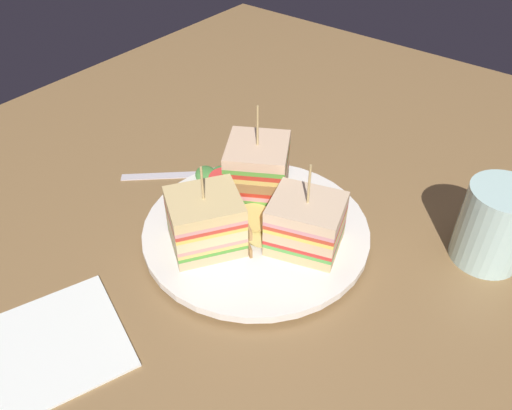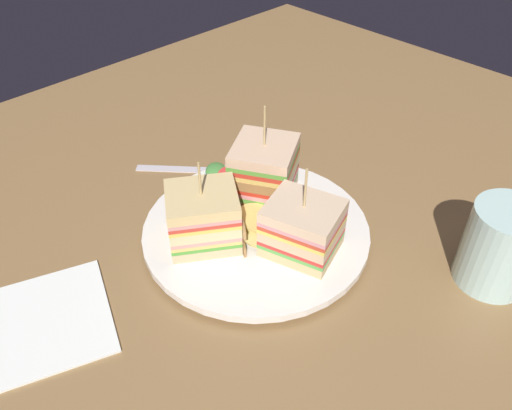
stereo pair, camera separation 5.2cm
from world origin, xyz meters
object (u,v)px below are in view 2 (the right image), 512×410
Objects in this scene: chip_pile at (259,223)px; sandwich_wedge_0 at (264,171)px; sandwich_wedge_2 at (302,228)px; sandwich_wedge_1 at (204,217)px; napkin at (27,326)px; spoon at (230,169)px; plate at (256,231)px; drinking_glass at (498,251)px.

sandwich_wedge_0 is at bearing 40.06° from chip_pile.
sandwich_wedge_2 is at bearing -79.00° from chip_pile.
napkin is (-18.00, 3.56, -4.22)cm from sandwich_wedge_1.
napkin is (-22.98, 6.38, -2.14)cm from chip_pile.
sandwich_wedge_0 is 6.38cm from chip_pile.
spoon is at bearing 9.75° from napkin.
spoon is at bearing 60.73° from plate.
sandwich_wedge_2 reaches higher than sandwich_wedge_1.
plate is 2.12× the size of sandwich_wedge_0.
sandwich_wedge_0 is 27.99cm from napkin.
napkin is at bearing -122.29° from spoon.
sandwich_wedge_0 is 1.14× the size of sandwich_wedge_2.
sandwich_wedge_0 reaches higher than drinking_glass.
plate is 1.83× the size of spoon.
sandwich_wedge_2 is 1.48× the size of chip_pile.
sandwich_wedge_0 is at bearing -54.26° from spoon.
sandwich_wedge_1 is at bearing 155.10° from plate.
plate is at bearing 121.26° from drinking_glass.
sandwich_wedge_0 is 0.86× the size of spoon.
napkin is at bearing 164.49° from chip_pile.
sandwich_wedge_1 is 18.82cm from napkin.
sandwich_wedge_1 is at bearing -24.45° from sandwich_wedge_0.
drinking_glass is (11.37, -14.78, -0.60)cm from sandwich_wedge_2.
plate reaches higher than spoon.
napkin is (-23.95, 11.36, -4.04)cm from sandwich_wedge_2.
chip_pile is (4.98, -2.82, -2.09)cm from sandwich_wedge_1.
drinking_glass reaches higher than spoon.
spoon is at bearing 61.61° from chip_pile.
spoon is (11.14, 8.56, -4.07)cm from sandwich_wedge_1.
sandwich_wedge_2 reaches higher than drinking_glass.
sandwich_wedge_0 is 9.55cm from sandwich_wedge_1.
drinking_glass reaches higher than plate.
sandwich_wedge_0 is 24.85cm from drinking_glass.
chip_pile is at bearing 9.80° from sandwich_wedge_0.
sandwich_wedge_0 is at bearing 39.96° from sandwich_wedge_1.
plate is 23.78cm from napkin.
sandwich_wedge_0 is at bearing 108.39° from drinking_glass.
sandwich_wedge_0 reaches higher than plate.
sandwich_wedge_1 reaches higher than drinking_glass.
sandwich_wedge_2 is at bearing 37.75° from sandwich_wedge_0.
chip_pile is 0.46× the size of napkin.
sandwich_wedge_1 is 1.43× the size of chip_pile.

